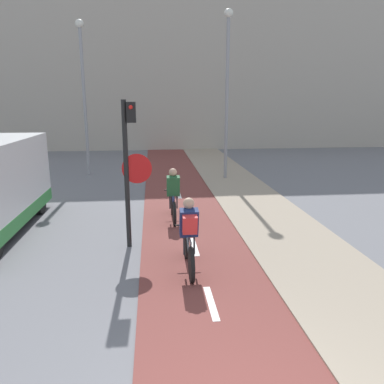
% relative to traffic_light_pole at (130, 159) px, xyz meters
% --- Properties ---
extents(building_row_background, '(60.00, 5.20, 12.18)m').
position_rel_traffic_light_pole_xyz_m(building_row_background, '(1.43, 20.24, 4.04)').
color(building_row_background, '#B2A899').
rests_on(building_row_background, ground_plane).
extents(traffic_light_pole, '(0.67, 0.25, 3.35)m').
position_rel_traffic_light_pole_xyz_m(traffic_light_pole, '(0.00, 0.00, 0.00)').
color(traffic_light_pole, black).
rests_on(traffic_light_pole, ground_plane).
extents(street_lamp_far, '(0.36, 0.36, 6.66)m').
position_rel_traffic_light_pole_xyz_m(street_lamp_far, '(-2.41, 9.04, 2.02)').
color(street_lamp_far, gray).
rests_on(street_lamp_far, ground_plane).
extents(street_lamp_sidewalk, '(0.36, 0.36, 6.89)m').
position_rel_traffic_light_pole_xyz_m(street_lamp_sidewalk, '(3.66, 7.52, 2.14)').
color(street_lamp_sidewalk, gray).
rests_on(street_lamp_sidewalk, ground_plane).
extents(cyclist_near, '(0.46, 1.77, 1.50)m').
position_rel_traffic_light_pole_xyz_m(cyclist_near, '(1.18, -1.41, -1.35)').
color(cyclist_near, black).
rests_on(cyclist_near, ground_plane).
extents(cyclist_far, '(0.46, 1.75, 1.50)m').
position_rel_traffic_light_pole_xyz_m(cyclist_far, '(1.06, 1.89, -1.39)').
color(cyclist_far, black).
rests_on(cyclist_far, ground_plane).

